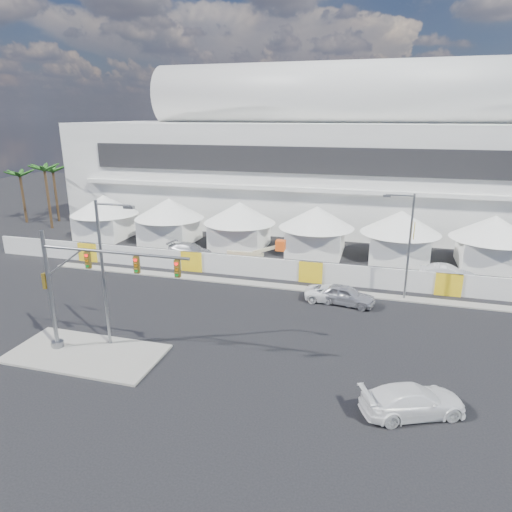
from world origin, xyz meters
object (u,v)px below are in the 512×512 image
(boom_lift, at_px, (240,263))
(sedan_silver, at_px, (346,295))
(lot_car_a, at_px, (447,274))
(pickup_near, at_px, (413,401))
(streetlight_median, at_px, (106,265))
(lot_car_c, at_px, (190,250))
(streetlight_curb, at_px, (407,240))
(pickup_curb, at_px, (333,294))
(traffic_mast, at_px, (76,288))

(boom_lift, bearing_deg, sedan_silver, -28.15)
(lot_car_a, bearing_deg, pickup_near, 173.68)
(streetlight_median, xyz_separation_m, boom_lift, (3.69, 16.93, -4.86))
(lot_car_c, bearing_deg, sedan_silver, -105.63)
(lot_car_a, xyz_separation_m, lot_car_c, (-26.40, 0.95, -0.06))
(lot_car_c, bearing_deg, streetlight_curb, -95.23)
(streetlight_median, bearing_deg, boom_lift, 77.72)
(pickup_curb, xyz_separation_m, streetlight_median, (-13.51, -11.84, 5.15))
(streetlight_median, distance_m, boom_lift, 18.00)
(traffic_mast, height_order, boom_lift, traffic_mast)
(pickup_near, height_order, boom_lift, boom_lift)
(lot_car_c, bearing_deg, pickup_near, -124.54)
(streetlight_curb, bearing_deg, boom_lift, 168.96)
(pickup_curb, xyz_separation_m, boom_lift, (-9.82, 5.09, 0.29))
(sedan_silver, relative_size, pickup_curb, 1.00)
(traffic_mast, relative_size, boom_lift, 1.48)
(pickup_curb, xyz_separation_m, lot_car_a, (9.72, 7.47, 0.15))
(pickup_near, distance_m, streetlight_curb, 16.82)
(streetlight_median, relative_size, streetlight_curb, 1.09)
(streetlight_curb, distance_m, boom_lift, 16.25)
(sedan_silver, height_order, streetlight_median, streetlight_median)
(lot_car_a, relative_size, streetlight_curb, 0.55)
(lot_car_a, height_order, traffic_mast, traffic_mast)
(pickup_curb, relative_size, traffic_mast, 0.46)
(lot_car_c, relative_size, streetlight_curb, 0.58)
(lot_car_a, relative_size, lot_car_c, 0.95)
(traffic_mast, relative_size, streetlight_curb, 1.13)
(streetlight_curb, bearing_deg, pickup_curb, -159.37)
(streetlight_median, bearing_deg, traffic_mast, -134.65)
(lot_car_c, xyz_separation_m, traffic_mast, (1.82, -21.63, 3.82))
(pickup_curb, height_order, boom_lift, boom_lift)
(pickup_curb, distance_m, pickup_near, 15.23)
(lot_car_a, height_order, boom_lift, boom_lift)
(lot_car_c, distance_m, traffic_mast, 22.04)
(pickup_near, relative_size, lot_car_a, 1.11)
(lot_car_a, distance_m, boom_lift, 19.69)
(lot_car_a, height_order, streetlight_curb, streetlight_curb)
(sedan_silver, xyz_separation_m, boom_lift, (-10.85, 5.42, 0.14))
(sedan_silver, relative_size, lot_car_c, 0.91)
(traffic_mast, bearing_deg, streetlight_curb, 36.86)
(sedan_silver, bearing_deg, streetlight_curb, -52.83)
(sedan_silver, xyz_separation_m, pickup_curb, (-1.03, 0.33, -0.15))
(streetlight_median, bearing_deg, sedan_silver, 38.39)
(pickup_curb, relative_size, boom_lift, 0.69)
(streetlight_median, bearing_deg, pickup_near, -6.77)
(sedan_silver, distance_m, lot_car_a, 11.68)
(lot_car_a, xyz_separation_m, streetlight_curb, (-4.17, -5.38, 4.45))
(pickup_near, bearing_deg, streetlight_median, 58.99)
(pickup_near, xyz_separation_m, streetlight_curb, (-0.16, 16.21, 4.47))
(streetlight_median, distance_m, streetlight_curb, 23.62)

